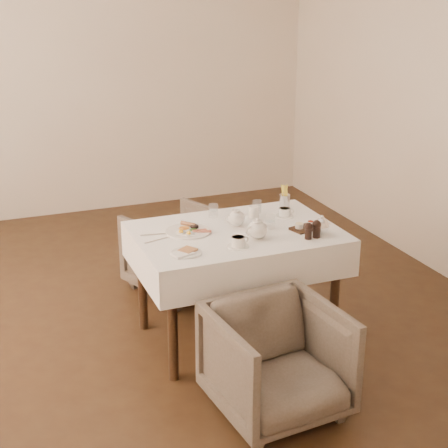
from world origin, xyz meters
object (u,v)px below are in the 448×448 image
object	(u,v)px
table	(236,248)
armchair_far	(179,251)
teapot_centre	(236,217)
armchair_near	(277,361)
breakfast_plate	(188,231)

from	to	relation	value
table	armchair_far	world-z (taller)	table
table	teapot_centre	distance (m)	0.20
table	teapot_centre	world-z (taller)	teapot_centre
table	armchair_near	size ratio (longest dim) A/B	1.88
armchair_near	breakfast_plate	xyz separation A→B (m)	(-0.18, 0.94, 0.45)
table	breakfast_plate	size ratio (longest dim) A/B	4.51
table	breakfast_plate	xyz separation A→B (m)	(-0.29, 0.09, 0.13)
armchair_near	armchair_far	size ratio (longest dim) A/B	1.01
table	armchair_far	bearing A→B (deg)	97.71
table	armchair_far	distance (m)	0.92
table	armchair_far	xyz separation A→B (m)	(-0.11, 0.85, -0.33)
armchair_far	breakfast_plate	world-z (taller)	breakfast_plate
armchair_near	armchair_far	world-z (taller)	armchair_near
table	armchair_near	distance (m)	0.91
table	teapot_centre	xyz separation A→B (m)	(0.03, 0.08, 0.18)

